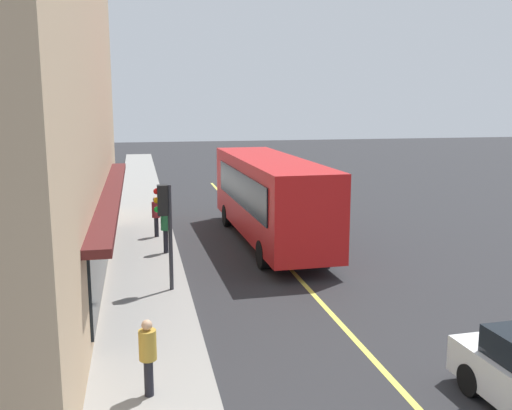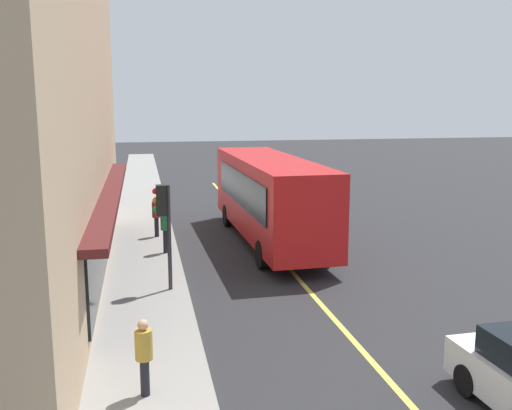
{
  "view_description": "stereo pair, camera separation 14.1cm",
  "coord_description": "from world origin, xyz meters",
  "px_view_note": "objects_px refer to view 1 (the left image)",
  "views": [
    {
      "loc": [
        -21.94,
        5.07,
        5.79
      ],
      "look_at": [
        0.39,
        0.43,
        1.6
      ],
      "focal_mm": 40.08,
      "sensor_mm": 36.0,
      "label": 1
    },
    {
      "loc": [
        -21.97,
        4.93,
        5.79
      ],
      "look_at": [
        0.39,
        0.43,
        1.6
      ],
      "focal_mm": 40.08,
      "sensor_mm": 36.0,
      "label": 2
    }
  ],
  "objects_px": {
    "traffic_light": "(164,212)",
    "pedestrian_mid_block": "(165,224)",
    "pedestrian_at_corner": "(148,351)",
    "bus": "(269,195)",
    "pedestrian_by_curb": "(156,213)"
  },
  "relations": [
    {
      "from": "traffic_light",
      "to": "pedestrian_mid_block",
      "type": "height_order",
      "value": "traffic_light"
    },
    {
      "from": "pedestrian_mid_block",
      "to": "pedestrian_at_corner",
      "type": "bearing_deg",
      "value": 175.34
    },
    {
      "from": "bus",
      "to": "pedestrian_mid_block",
      "type": "distance_m",
      "value": 4.54
    },
    {
      "from": "bus",
      "to": "pedestrian_at_corner",
      "type": "bearing_deg",
      "value": 156.71
    },
    {
      "from": "traffic_light",
      "to": "pedestrian_mid_block",
      "type": "distance_m",
      "value": 4.48
    },
    {
      "from": "traffic_light",
      "to": "pedestrian_by_curb",
      "type": "xyz_separation_m",
      "value": [
        6.98,
        0.05,
        -1.36
      ]
    },
    {
      "from": "bus",
      "to": "traffic_light",
      "type": "height_order",
      "value": "bus"
    },
    {
      "from": "bus",
      "to": "pedestrian_at_corner",
      "type": "distance_m",
      "value": 13.03
    },
    {
      "from": "pedestrian_by_curb",
      "to": "pedestrian_mid_block",
      "type": "bearing_deg",
      "value": -174.63
    },
    {
      "from": "bus",
      "to": "pedestrian_at_corner",
      "type": "relative_size",
      "value": 7.23
    },
    {
      "from": "pedestrian_mid_block",
      "to": "pedestrian_by_curb",
      "type": "distance_m",
      "value": 2.71
    },
    {
      "from": "bus",
      "to": "pedestrian_mid_block",
      "type": "relative_size",
      "value": 6.15
    },
    {
      "from": "bus",
      "to": "pedestrian_mid_block",
      "type": "bearing_deg",
      "value": 107.59
    },
    {
      "from": "traffic_light",
      "to": "pedestrian_at_corner",
      "type": "xyz_separation_m",
      "value": [
        -6.29,
        0.66,
        -1.46
      ]
    },
    {
      "from": "pedestrian_at_corner",
      "to": "bus",
      "type": "bearing_deg",
      "value": -23.29
    }
  ]
}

